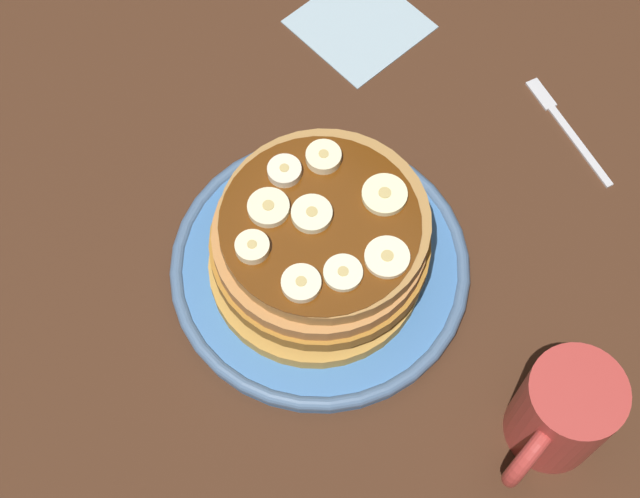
{
  "coord_description": "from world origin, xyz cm",
  "views": [
    {
      "loc": [
        24.72,
        21.69,
        71.51
      ],
      "look_at": [
        0.0,
        0.0,
        4.51
      ],
      "focal_mm": 51.66,
      "sensor_mm": 36.0,
      "label": 1
    }
  ],
  "objects_px": {
    "banana_slice_6": "(384,195)",
    "banana_slice_7": "(301,284)",
    "banana_slice_0": "(314,212)",
    "plate": "(320,267)",
    "pancake_stack": "(321,244)",
    "banana_slice_5": "(284,171)",
    "banana_slice_8": "(343,273)",
    "napkin": "(360,24)",
    "fork": "(565,124)",
    "banana_slice_3": "(324,157)",
    "banana_slice_1": "(269,208)",
    "banana_slice_4": "(252,247)",
    "coffee_mug": "(561,414)",
    "banana_slice_2": "(387,258)"
  },
  "relations": [
    {
      "from": "banana_slice_0",
      "to": "plate",
      "type": "bearing_deg",
      "value": 70.4
    },
    {
      "from": "banana_slice_0",
      "to": "banana_slice_3",
      "type": "relative_size",
      "value": 1.12
    },
    {
      "from": "pancake_stack",
      "to": "banana_slice_1",
      "type": "bearing_deg",
      "value": -64.0
    },
    {
      "from": "banana_slice_3",
      "to": "banana_slice_6",
      "type": "relative_size",
      "value": 0.8
    },
    {
      "from": "banana_slice_2",
      "to": "banana_slice_7",
      "type": "height_order",
      "value": "banana_slice_7"
    },
    {
      "from": "banana_slice_5",
      "to": "banana_slice_4",
      "type": "bearing_deg",
      "value": 22.23
    },
    {
      "from": "fork",
      "to": "banana_slice_3",
      "type": "bearing_deg",
      "value": -26.08
    },
    {
      "from": "pancake_stack",
      "to": "fork",
      "type": "xyz_separation_m",
      "value": [
        -0.26,
        0.07,
        -0.05
      ]
    },
    {
      "from": "napkin",
      "to": "fork",
      "type": "bearing_deg",
      "value": 98.95
    },
    {
      "from": "banana_slice_6",
      "to": "banana_slice_7",
      "type": "relative_size",
      "value": 1.19
    },
    {
      "from": "banana_slice_4",
      "to": "coffee_mug",
      "type": "bearing_deg",
      "value": 104.4
    },
    {
      "from": "plate",
      "to": "banana_slice_1",
      "type": "height_order",
      "value": "banana_slice_1"
    },
    {
      "from": "plate",
      "to": "banana_slice_0",
      "type": "bearing_deg",
      "value": -109.6
    },
    {
      "from": "napkin",
      "to": "banana_slice_8",
      "type": "bearing_deg",
      "value": 37.27
    },
    {
      "from": "pancake_stack",
      "to": "banana_slice_0",
      "type": "relative_size",
      "value": 5.71
    },
    {
      "from": "plate",
      "to": "banana_slice_0",
      "type": "height_order",
      "value": "banana_slice_0"
    },
    {
      "from": "pancake_stack",
      "to": "banana_slice_5",
      "type": "xyz_separation_m",
      "value": [
        -0.01,
        -0.05,
        0.04
      ]
    },
    {
      "from": "pancake_stack",
      "to": "banana_slice_6",
      "type": "height_order",
      "value": "banana_slice_6"
    },
    {
      "from": "plate",
      "to": "banana_slice_7",
      "type": "relative_size",
      "value": 8.43
    },
    {
      "from": "banana_slice_2",
      "to": "banana_slice_0",
      "type": "bearing_deg",
      "value": -83.98
    },
    {
      "from": "pancake_stack",
      "to": "coffee_mug",
      "type": "relative_size",
      "value": 1.69
    },
    {
      "from": "banana_slice_2",
      "to": "banana_slice_7",
      "type": "distance_m",
      "value": 0.07
    },
    {
      "from": "banana_slice_0",
      "to": "banana_slice_2",
      "type": "xyz_separation_m",
      "value": [
        -0.01,
        0.07,
        -0.0
      ]
    },
    {
      "from": "banana_slice_5",
      "to": "banana_slice_8",
      "type": "distance_m",
      "value": 0.1
    },
    {
      "from": "banana_slice_4",
      "to": "fork",
      "type": "distance_m",
      "value": 0.34
    },
    {
      "from": "banana_slice_2",
      "to": "fork",
      "type": "height_order",
      "value": "banana_slice_2"
    },
    {
      "from": "plate",
      "to": "pancake_stack",
      "type": "xyz_separation_m",
      "value": [
        -0.0,
        0.0,
        0.04
      ]
    },
    {
      "from": "banana_slice_7",
      "to": "napkin",
      "type": "relative_size",
      "value": 0.27
    },
    {
      "from": "pancake_stack",
      "to": "napkin",
      "type": "xyz_separation_m",
      "value": [
        -0.23,
        -0.15,
        -0.05
      ]
    },
    {
      "from": "banana_slice_6",
      "to": "pancake_stack",
      "type": "bearing_deg",
      "value": -23.88
    },
    {
      "from": "banana_slice_8",
      "to": "banana_slice_0",
      "type": "bearing_deg",
      "value": -116.12
    },
    {
      "from": "banana_slice_6",
      "to": "napkin",
      "type": "xyz_separation_m",
      "value": [
        -0.18,
        -0.17,
        -0.09
      ]
    },
    {
      "from": "banana_slice_0",
      "to": "banana_slice_5",
      "type": "bearing_deg",
      "value": -105.31
    },
    {
      "from": "banana_slice_4",
      "to": "fork",
      "type": "bearing_deg",
      "value": 163.17
    },
    {
      "from": "banana_slice_0",
      "to": "banana_slice_6",
      "type": "bearing_deg",
      "value": 146.64
    },
    {
      "from": "banana_slice_0",
      "to": "coffee_mug",
      "type": "bearing_deg",
      "value": 92.4
    },
    {
      "from": "banana_slice_4",
      "to": "banana_slice_7",
      "type": "bearing_deg",
      "value": 92.8
    },
    {
      "from": "banana_slice_4",
      "to": "banana_slice_1",
      "type": "bearing_deg",
      "value": -156.93
    },
    {
      "from": "banana_slice_7",
      "to": "napkin",
      "type": "xyz_separation_m",
      "value": [
        -0.28,
        -0.17,
        -0.09
      ]
    },
    {
      "from": "pancake_stack",
      "to": "banana_slice_4",
      "type": "distance_m",
      "value": 0.07
    },
    {
      "from": "banana_slice_1",
      "to": "fork",
      "type": "relative_size",
      "value": 0.26
    },
    {
      "from": "banana_slice_4",
      "to": "coffee_mug",
      "type": "height_order",
      "value": "banana_slice_4"
    },
    {
      "from": "banana_slice_2",
      "to": "banana_slice_3",
      "type": "relative_size",
      "value": 1.21
    },
    {
      "from": "fork",
      "to": "coffee_mug",
      "type": "bearing_deg",
      "value": 31.72
    },
    {
      "from": "pancake_stack",
      "to": "banana_slice_8",
      "type": "xyz_separation_m",
      "value": [
        0.02,
        0.04,
        0.04
      ]
    },
    {
      "from": "banana_slice_1",
      "to": "banana_slice_4",
      "type": "relative_size",
      "value": 1.24
    },
    {
      "from": "banana_slice_8",
      "to": "banana_slice_7",
      "type": "bearing_deg",
      "value": -32.87
    },
    {
      "from": "banana_slice_0",
      "to": "banana_slice_3",
      "type": "bearing_deg",
      "value": -147.12
    },
    {
      "from": "plate",
      "to": "banana_slice_5",
      "type": "xyz_separation_m",
      "value": [
        -0.01,
        -0.05,
        0.08
      ]
    },
    {
      "from": "banana_slice_3",
      "to": "banana_slice_6",
      "type": "bearing_deg",
      "value": 95.99
    }
  ]
}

